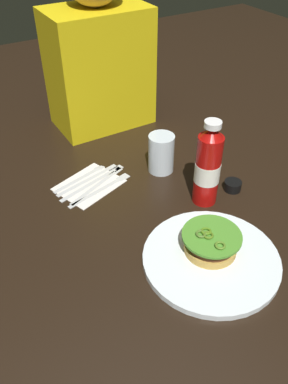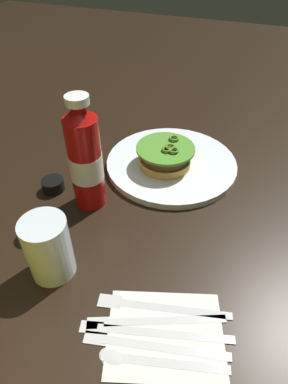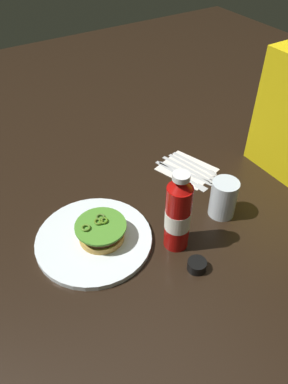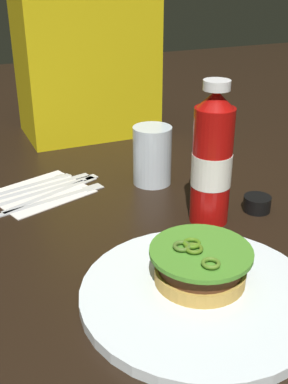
% 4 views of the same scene
% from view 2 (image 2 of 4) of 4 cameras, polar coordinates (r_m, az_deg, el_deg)
% --- Properties ---
extents(ground_plane, '(3.00, 3.00, 0.00)m').
position_cam_2_polar(ground_plane, '(0.68, -3.14, -1.04)').
color(ground_plane, black).
extents(dinner_plate, '(0.30, 0.30, 0.01)m').
position_cam_2_polar(dinner_plate, '(0.77, 4.77, 4.97)').
color(dinner_plate, white).
rests_on(dinner_plate, ground_plane).
extents(burger_sandwich, '(0.13, 0.13, 0.05)m').
position_cam_2_polar(burger_sandwich, '(0.74, 3.72, 6.31)').
color(burger_sandwich, gold).
rests_on(burger_sandwich, dinner_plate).
extents(ketchup_bottle, '(0.06, 0.06, 0.23)m').
position_cam_2_polar(ketchup_bottle, '(0.62, -10.16, 5.61)').
color(ketchup_bottle, '#A70C0A').
rests_on(ketchup_bottle, ground_plane).
extents(water_glass, '(0.07, 0.07, 0.11)m').
position_cam_2_polar(water_glass, '(0.54, -16.29, -9.34)').
color(water_glass, silver).
rests_on(water_glass, ground_plane).
extents(condiment_cup, '(0.05, 0.05, 0.03)m').
position_cam_2_polar(condiment_cup, '(0.72, -15.54, 1.21)').
color(condiment_cup, black).
rests_on(condiment_cup, ground_plane).
extents(napkin, '(0.20, 0.18, 0.00)m').
position_cam_2_polar(napkin, '(0.50, 3.72, -23.40)').
color(napkin, white).
rests_on(napkin, ground_plane).
extents(fork_utensil, '(0.20, 0.06, 0.00)m').
position_cam_2_polar(fork_utensil, '(0.52, 1.46, -19.11)').
color(fork_utensil, silver).
rests_on(fork_utensil, napkin).
extents(steak_knife, '(0.19, 0.09, 0.00)m').
position_cam_2_polar(steak_knife, '(0.51, 0.60, -21.38)').
color(steak_knife, silver).
rests_on(steak_knife, napkin).
extents(butter_knife, '(0.22, 0.08, 0.00)m').
position_cam_2_polar(butter_knife, '(0.50, 0.36, -23.02)').
color(butter_knife, silver).
rests_on(butter_knife, napkin).
extents(table_knife, '(0.20, 0.06, 0.00)m').
position_cam_2_polar(table_knife, '(0.49, 0.44, -24.96)').
color(table_knife, silver).
rests_on(table_knife, napkin).
extents(spoon_utensil, '(0.17, 0.06, 0.00)m').
position_cam_2_polar(spoon_utensil, '(0.48, 0.07, -27.15)').
color(spoon_utensil, silver).
rests_on(spoon_utensil, napkin).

